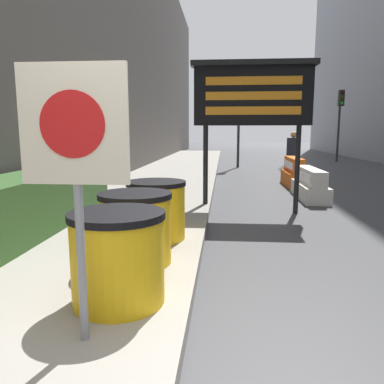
{
  "coord_description": "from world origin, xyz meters",
  "views": [
    {
      "loc": [
        0.27,
        -2.23,
        1.64
      ],
      "look_at": [
        -0.49,
        6.71,
        0.2
      ],
      "focal_mm": 35.0,
      "sensor_mm": 36.0,
      "label": 1
    }
  ],
  "objects_px": {
    "barrel_drum_back": "(156,210)",
    "traffic_cone_near": "(296,167)",
    "barrel_drum_middle": "(136,228)",
    "traffic_cone_mid": "(307,179)",
    "jersey_barrier_orange_far": "(294,173)",
    "traffic_light_near_curb": "(239,95)",
    "pedestrian_worker": "(293,151)",
    "jersey_barrier_white": "(310,185)",
    "message_board": "(253,96)",
    "warning_sign": "(75,146)",
    "traffic_light_far_side": "(340,110)",
    "barrel_drum_foreground": "(118,257)"
  },
  "relations": [
    {
      "from": "traffic_cone_mid",
      "to": "jersey_barrier_white",
      "type": "bearing_deg",
      "value": -99.84
    },
    {
      "from": "message_board",
      "to": "traffic_light_near_curb",
      "type": "xyz_separation_m",
      "value": [
        0.1,
        9.9,
        0.95
      ]
    },
    {
      "from": "message_board",
      "to": "traffic_light_far_side",
      "type": "bearing_deg",
      "value": 67.35
    },
    {
      "from": "barrel_drum_back",
      "to": "traffic_light_far_side",
      "type": "bearing_deg",
      "value": 66.2
    },
    {
      "from": "jersey_barrier_white",
      "to": "traffic_light_far_side",
      "type": "distance_m",
      "value": 12.79
    },
    {
      "from": "jersey_barrier_white",
      "to": "pedestrian_worker",
      "type": "height_order",
      "value": "pedestrian_worker"
    },
    {
      "from": "warning_sign",
      "to": "jersey_barrier_orange_far",
      "type": "xyz_separation_m",
      "value": [
        3.12,
        9.23,
        -1.16
      ]
    },
    {
      "from": "warning_sign",
      "to": "message_board",
      "type": "height_order",
      "value": "message_board"
    },
    {
      "from": "warning_sign",
      "to": "message_board",
      "type": "distance_m",
      "value": 5.51
    },
    {
      "from": "barrel_drum_back",
      "to": "message_board",
      "type": "xyz_separation_m",
      "value": [
        1.48,
        2.61,
        1.76
      ]
    },
    {
      "from": "jersey_barrier_white",
      "to": "traffic_cone_mid",
      "type": "height_order",
      "value": "jersey_barrier_white"
    },
    {
      "from": "barrel_drum_middle",
      "to": "jersey_barrier_orange_far",
      "type": "xyz_separation_m",
      "value": [
        3.12,
        7.6,
        -0.19
      ]
    },
    {
      "from": "jersey_barrier_white",
      "to": "traffic_light_near_curb",
      "type": "height_order",
      "value": "traffic_light_near_curb"
    },
    {
      "from": "barrel_drum_middle",
      "to": "pedestrian_worker",
      "type": "distance_m",
      "value": 9.82
    },
    {
      "from": "barrel_drum_back",
      "to": "message_board",
      "type": "height_order",
      "value": "message_board"
    },
    {
      "from": "barrel_drum_middle",
      "to": "jersey_barrier_orange_far",
      "type": "bearing_deg",
      "value": 67.69
    },
    {
      "from": "jersey_barrier_orange_far",
      "to": "traffic_cone_near",
      "type": "relative_size",
      "value": 2.39
    },
    {
      "from": "jersey_barrier_white",
      "to": "pedestrian_worker",
      "type": "relative_size",
      "value": 1.21
    },
    {
      "from": "barrel_drum_back",
      "to": "warning_sign",
      "type": "bearing_deg",
      "value": -91.18
    },
    {
      "from": "barrel_drum_middle",
      "to": "jersey_barrier_white",
      "type": "distance_m",
      "value": 6.23
    },
    {
      "from": "barrel_drum_back",
      "to": "jersey_barrier_white",
      "type": "relative_size",
      "value": 0.41
    },
    {
      "from": "traffic_light_far_side",
      "to": "pedestrian_worker",
      "type": "distance_m",
      "value": 9.1
    },
    {
      "from": "barrel_drum_middle",
      "to": "warning_sign",
      "type": "relative_size",
      "value": 0.43
    },
    {
      "from": "message_board",
      "to": "warning_sign",
      "type": "bearing_deg",
      "value": -106.3
    },
    {
      "from": "barrel_drum_back",
      "to": "message_board",
      "type": "relative_size",
      "value": 0.28
    },
    {
      "from": "traffic_light_far_side",
      "to": "jersey_barrier_orange_far",
      "type": "bearing_deg",
      "value": -113.03
    },
    {
      "from": "warning_sign",
      "to": "jersey_barrier_white",
      "type": "height_order",
      "value": "warning_sign"
    },
    {
      "from": "message_board",
      "to": "jersey_barrier_white",
      "type": "xyz_separation_m",
      "value": [
        1.59,
        1.78,
        -2.0
      ]
    },
    {
      "from": "jersey_barrier_white",
      "to": "traffic_light_near_curb",
      "type": "xyz_separation_m",
      "value": [
        -1.49,
        8.12,
        2.95
      ]
    },
    {
      "from": "jersey_barrier_white",
      "to": "traffic_cone_near",
      "type": "bearing_deg",
      "value": 83.7
    },
    {
      "from": "message_board",
      "to": "traffic_cone_mid",
      "type": "bearing_deg",
      "value": 60.2
    },
    {
      "from": "traffic_light_near_curb",
      "to": "traffic_cone_near",
      "type": "bearing_deg",
      "value": -60.84
    },
    {
      "from": "barrel_drum_foreground",
      "to": "jersey_barrier_orange_far",
      "type": "distance_m",
      "value": 9.13
    },
    {
      "from": "traffic_cone_near",
      "to": "barrel_drum_foreground",
      "type": "bearing_deg",
      "value": -107.94
    },
    {
      "from": "message_board",
      "to": "traffic_light_near_curb",
      "type": "distance_m",
      "value": 9.94
    },
    {
      "from": "warning_sign",
      "to": "traffic_light_near_curb",
      "type": "bearing_deg",
      "value": 83.84
    },
    {
      "from": "barrel_drum_middle",
      "to": "barrel_drum_back",
      "type": "bearing_deg",
      "value": 86.91
    },
    {
      "from": "barrel_drum_back",
      "to": "traffic_cone_near",
      "type": "distance_m",
      "value": 9.63
    },
    {
      "from": "barrel_drum_middle",
      "to": "barrel_drum_back",
      "type": "relative_size",
      "value": 1.0
    },
    {
      "from": "traffic_cone_mid",
      "to": "traffic_cone_near",
      "type": "bearing_deg",
      "value": 85.35
    },
    {
      "from": "traffic_light_near_curb",
      "to": "pedestrian_worker",
      "type": "bearing_deg",
      "value": -68.02
    },
    {
      "from": "jersey_barrier_white",
      "to": "traffic_cone_near",
      "type": "xyz_separation_m",
      "value": [
        0.5,
        4.55,
        0.04
      ]
    },
    {
      "from": "message_board",
      "to": "traffic_cone_mid",
      "type": "relative_size",
      "value": 4.75
    },
    {
      "from": "barrel_drum_middle",
      "to": "warning_sign",
      "type": "height_order",
      "value": "warning_sign"
    },
    {
      "from": "traffic_cone_near",
      "to": "traffic_cone_mid",
      "type": "bearing_deg",
      "value": -94.65
    },
    {
      "from": "traffic_light_far_side",
      "to": "message_board",
      "type": "bearing_deg",
      "value": -112.65
    },
    {
      "from": "jersey_barrier_orange_far",
      "to": "traffic_light_near_curb",
      "type": "distance_m",
      "value": 6.74
    },
    {
      "from": "traffic_cone_mid",
      "to": "jersey_barrier_orange_far",
      "type": "bearing_deg",
      "value": 107.56
    },
    {
      "from": "barrel_drum_middle",
      "to": "traffic_cone_near",
      "type": "distance_m",
      "value": 10.58
    },
    {
      "from": "barrel_drum_back",
      "to": "pedestrian_worker",
      "type": "height_order",
      "value": "pedestrian_worker"
    }
  ]
}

